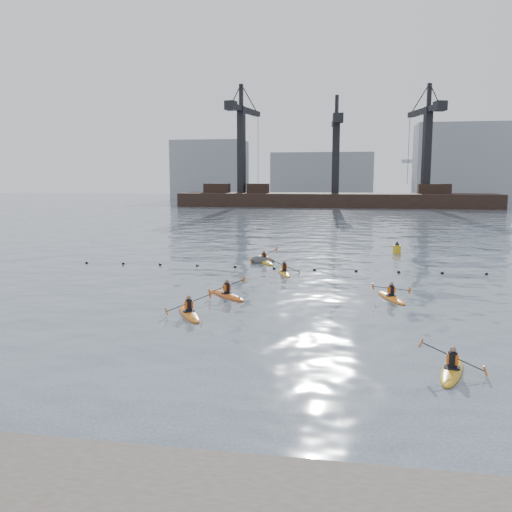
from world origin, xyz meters
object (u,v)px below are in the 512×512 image
object	(u,v)px
mooring_buoy	(263,262)
nav_buoy	(397,249)
kayaker_4	(391,297)
kayaker_5	(264,261)
kayaker_0	(189,313)
kayaker_2	(227,294)
kayaker_1	(452,370)
kayaker_3	(284,272)

from	to	relation	value
mooring_buoy	nav_buoy	bearing A→B (deg)	32.64
kayaker_4	kayaker_5	world-z (taller)	kayaker_5
kayaker_0	kayaker_2	xyz separation A→B (m)	(0.91, 4.46, -0.00)
kayaker_5	mooring_buoy	bearing A→B (deg)	81.29
kayaker_0	mooring_buoy	xyz separation A→B (m)	(0.99, 17.23, -0.11)
kayaker_4	mooring_buoy	distance (m)	14.94
nav_buoy	kayaker_4	bearing A→B (deg)	-95.58
kayaker_1	kayaker_3	distance (m)	20.24
nav_buoy	kayaker_3	bearing A→B (deg)	-126.26
kayaker_3	kayaker_4	world-z (taller)	kayaker_3
kayaker_3	nav_buoy	xyz separation A→B (m)	(8.72, 11.89, 0.28)
kayaker_2	mooring_buoy	bearing A→B (deg)	46.73
kayaker_0	kayaker_4	world-z (taller)	kayaker_0
kayaker_4	nav_buoy	xyz separation A→B (m)	(1.84, 18.84, 0.28)
kayaker_5	mooring_buoy	world-z (taller)	kayaker_5
mooring_buoy	kayaker_0	bearing A→B (deg)	-93.29
kayaker_1	kayaker_4	distance (m)	11.65
kayaker_4	nav_buoy	distance (m)	18.94
kayaker_1	nav_buoy	distance (m)	30.44
kayaker_5	nav_buoy	bearing A→B (deg)	2.08
kayaker_4	mooring_buoy	size ratio (longest dim) A/B	1.60
kayaker_0	mooring_buoy	distance (m)	17.26
kayaker_2	kayaker_3	distance (m)	8.27
nav_buoy	kayaker_1	bearing A→B (deg)	-91.14
kayaker_0	kayaker_5	bearing A→B (deg)	57.20
kayaker_5	kayaker_1	bearing A→B (deg)	-97.39
kayaker_0	kayaker_3	distance (m)	12.81
kayaker_1	kayaker_4	size ratio (longest dim) A/B	0.99
kayaker_2	nav_buoy	world-z (taller)	nav_buoy
kayaker_3	nav_buoy	size ratio (longest dim) A/B	2.67
mooring_buoy	kayaker_5	bearing A→B (deg)	-67.33
kayaker_0	kayaker_4	size ratio (longest dim) A/B	1.00
mooring_buoy	nav_buoy	size ratio (longest dim) A/B	1.70
kayaker_0	kayaker_5	world-z (taller)	kayaker_5
kayaker_1	kayaker_3	size ratio (longest dim) A/B	1.01
kayaker_0	kayaker_2	distance (m)	4.55
kayaker_3	nav_buoy	world-z (taller)	kayaker_3
kayaker_3	mooring_buoy	distance (m)	5.35
kayaker_1	mooring_buoy	bearing A→B (deg)	129.81
kayaker_1	nav_buoy	xyz separation A→B (m)	(0.60, 30.43, 0.28)
kayaker_2	kayaker_3	size ratio (longest dim) A/B	0.91
kayaker_5	mooring_buoy	xyz separation A→B (m)	(-0.07, 0.17, -0.11)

